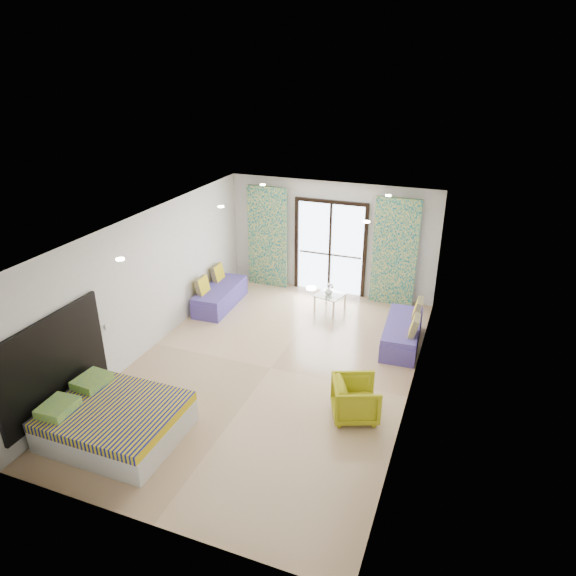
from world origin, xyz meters
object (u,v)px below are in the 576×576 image
(bed, at_px, (114,420))
(daybed_left, at_px, (220,295))
(daybed_right, at_px, (403,332))
(armchair, at_px, (356,397))
(coffee_table, at_px, (330,296))

(bed, xyz_separation_m, daybed_left, (-0.64, 4.58, -0.02))
(daybed_left, height_order, daybed_right, daybed_right)
(daybed_left, distance_m, armchair, 4.83)
(bed, bearing_deg, armchair, 27.95)
(bed, relative_size, armchair, 2.65)
(daybed_right, xyz_separation_m, coffee_table, (-1.80, 0.99, 0.08))
(daybed_right, distance_m, armchair, 2.58)
(coffee_table, bearing_deg, daybed_right, -28.81)
(daybed_left, height_order, coffee_table, daybed_left)
(bed, distance_m, daybed_left, 4.62)
(bed, distance_m, daybed_right, 5.59)
(daybed_left, bearing_deg, bed, -84.59)
(daybed_left, distance_m, daybed_right, 4.24)
(daybed_left, xyz_separation_m, armchair, (3.90, -2.85, 0.10))
(daybed_right, bearing_deg, bed, -133.01)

